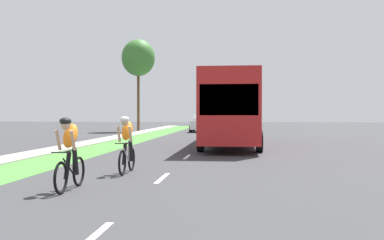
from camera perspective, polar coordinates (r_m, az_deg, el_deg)
name	(u,v)px	position (r m, az deg, el deg)	size (l,w,h in m)	color
ground_plane	(198,148)	(21.49, 0.72, -3.56)	(120.00, 120.00, 0.00)	#38383A
grass_verge	(105,147)	(22.37, -10.99, -3.39)	(2.10, 70.00, 0.01)	#478438
sidewalk_concrete	(71,147)	(22.93, -15.16, -3.29)	(1.38, 70.00, 0.10)	#9E998E
lane_markings_center	(204,142)	(25.47, 1.53, -2.85)	(0.12, 52.20, 0.01)	white
cyclist_lead	(70,153)	(10.06, -15.28, -4.04)	(0.42, 1.72, 1.58)	black
cyclist_trailing	(127,144)	(12.56, -8.29, -3.04)	(0.42, 1.72, 1.58)	black
bus_red	(231,107)	(22.97, 5.00, 1.67)	(2.78, 11.60, 3.48)	red
sedan_white	(202,123)	(39.48, 1.31, -0.40)	(1.98, 4.30, 1.52)	silver
suv_black	(207,119)	(50.28, 1.90, 0.09)	(2.15, 4.70, 1.79)	black
street_tree_far	(138,58)	(41.26, -6.84, 7.80)	(3.01, 3.01, 8.32)	brown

